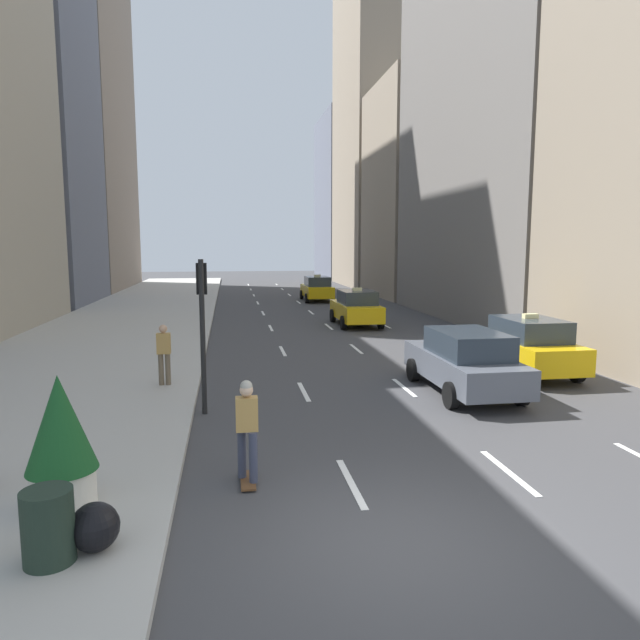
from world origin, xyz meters
TOP-DOWN VIEW (x-y plane):
  - ground_plane at (0.00, 0.00)m, footprint 160.00×160.00m
  - sidewalk_left at (-7.00, 27.00)m, footprint 8.00×66.00m
  - lane_markings at (2.60, 23.00)m, footprint 5.72×56.00m
  - building_row_left at (-14.00, 31.85)m, footprint 6.00×55.37m
  - building_row_right at (12.00, 29.41)m, footprint 6.00×68.84m
  - taxi_lead at (4.00, 32.71)m, footprint 2.02×4.40m
  - taxi_second at (4.00, 20.23)m, footprint 2.02×4.40m
  - taxi_third at (6.80, 9.13)m, footprint 2.02×4.40m
  - sedan_black_near at (4.00, 7.21)m, footprint 2.02×4.61m
  - skateboarder at (-1.89, 2.26)m, footprint 0.36×0.80m
  - trash_can at (-4.31, -0.00)m, footprint 0.60×0.60m
  - planter_with_shrub at (-4.56, 1.54)m, footprint 1.00×1.00m
  - trash_bag at (-3.84, 0.20)m, footprint 0.61×0.61m
  - pedestrian_mid_block at (-3.90, 8.77)m, footprint 0.36×0.22m
  - traffic_light_pole at (-2.75, 6.47)m, footprint 0.24×0.42m

SIDE VIEW (x-z plane):
  - ground_plane at x=0.00m, z-range 0.00..0.00m
  - lane_markings at x=2.60m, z-range 0.00..0.01m
  - sidewalk_left at x=-7.00m, z-range 0.00..0.15m
  - trash_bag at x=-3.84m, z-range 0.15..0.76m
  - trash_can at x=-4.31m, z-range 0.15..1.05m
  - sedan_black_near at x=4.00m, z-range 0.02..1.71m
  - taxi_lead at x=4.00m, z-range -0.05..1.82m
  - taxi_second at x=4.00m, z-range -0.05..1.82m
  - taxi_third at x=6.80m, z-range -0.05..1.82m
  - skateboarder at x=-1.89m, z-range 0.09..1.84m
  - pedestrian_mid_block at x=-3.90m, z-range 0.24..1.89m
  - planter_with_shrub at x=-4.56m, z-range 0.18..2.13m
  - traffic_light_pole at x=-2.75m, z-range 0.61..4.21m
  - building_row_right at x=12.00m, z-range -4.81..31.67m
  - building_row_left at x=-14.00m, z-range -3.87..33.59m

